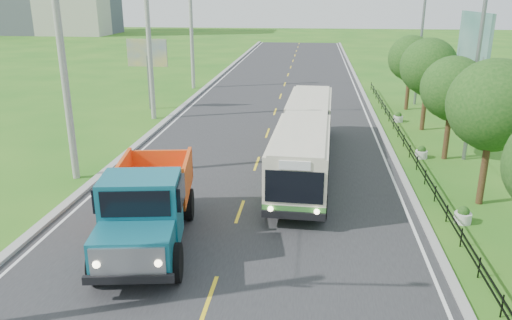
% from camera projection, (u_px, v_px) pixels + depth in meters
% --- Properties ---
extents(ground, '(240.00, 240.00, 0.00)m').
position_uv_depth(ground, '(210.00, 298.00, 14.36)').
color(ground, '#236618').
rests_on(ground, ground).
extents(road, '(14.00, 120.00, 0.02)m').
position_uv_depth(road, '(270.00, 125.00, 33.20)').
color(road, '#28282B').
rests_on(road, ground).
extents(curb_left, '(0.40, 120.00, 0.15)m').
position_uv_depth(curb_left, '(165.00, 121.00, 33.96)').
color(curb_left, '#9E9E99').
rests_on(curb_left, ground).
extents(curb_right, '(0.30, 120.00, 0.10)m').
position_uv_depth(curb_right, '(380.00, 128.00, 32.41)').
color(curb_right, '#9E9E99').
rests_on(curb_right, ground).
extents(edge_line_left, '(0.12, 120.00, 0.00)m').
position_uv_depth(edge_line_left, '(173.00, 122.00, 33.92)').
color(edge_line_left, silver).
rests_on(edge_line_left, road).
extents(edge_line_right, '(0.12, 120.00, 0.00)m').
position_uv_depth(edge_line_right, '(372.00, 128.00, 32.47)').
color(edge_line_right, silver).
rests_on(edge_line_right, road).
extents(centre_dash, '(0.12, 2.20, 0.00)m').
position_uv_depth(centre_dash, '(210.00, 297.00, 14.35)').
color(centre_dash, yellow).
rests_on(centre_dash, road).
extents(railing_right, '(0.04, 40.00, 0.60)m').
position_uv_depth(railing_right, '(410.00, 152.00, 26.59)').
color(railing_right, black).
rests_on(railing_right, ground).
extents(pole_near, '(3.51, 0.32, 10.00)m').
position_uv_depth(pole_near, '(64.00, 70.00, 22.12)').
color(pole_near, gray).
rests_on(pole_near, ground).
extents(pole_mid, '(3.51, 0.32, 10.00)m').
position_uv_depth(pole_mid, '(150.00, 44.00, 33.43)').
color(pole_mid, gray).
rests_on(pole_mid, ground).
extents(pole_far, '(3.51, 0.32, 10.00)m').
position_uv_depth(pole_far, '(192.00, 32.00, 44.74)').
color(pole_far, gray).
rests_on(pole_far, ground).
extents(tree_third, '(3.60, 3.62, 6.00)m').
position_uv_depth(tree_third, '(493.00, 109.00, 19.70)').
color(tree_third, '#382314').
rests_on(tree_third, ground).
extents(tree_fourth, '(3.24, 3.31, 5.40)m').
position_uv_depth(tree_fourth, '(453.00, 91.00, 25.48)').
color(tree_fourth, '#382314').
rests_on(tree_fourth, ground).
extents(tree_fifth, '(3.48, 3.52, 5.80)m').
position_uv_depth(tree_fifth, '(429.00, 69.00, 31.05)').
color(tree_fifth, '#382314').
rests_on(tree_fifth, ground).
extents(tree_back, '(3.30, 3.36, 5.50)m').
position_uv_depth(tree_back, '(411.00, 60.00, 36.77)').
color(tree_back, '#382314').
rests_on(tree_back, ground).
extents(streetlight_mid, '(3.02, 0.20, 9.07)m').
position_uv_depth(streetlight_mid, '(473.00, 66.00, 24.84)').
color(streetlight_mid, slate).
rests_on(streetlight_mid, ground).
extents(streetlight_far, '(3.02, 0.20, 9.07)m').
position_uv_depth(streetlight_far, '(419.00, 41.00, 38.04)').
color(streetlight_far, slate).
rests_on(streetlight_far, ground).
extents(planter_near, '(0.64, 0.64, 0.67)m').
position_uv_depth(planter_near, '(463.00, 216.00, 18.99)').
color(planter_near, silver).
rests_on(planter_near, ground).
extents(planter_mid, '(0.64, 0.64, 0.67)m').
position_uv_depth(planter_mid, '(421.00, 153.00, 26.52)').
color(planter_mid, silver).
rests_on(planter_mid, ground).
extents(planter_far, '(0.64, 0.64, 0.67)m').
position_uv_depth(planter_far, '(398.00, 118.00, 34.06)').
color(planter_far, silver).
rests_on(planter_far, ground).
extents(billboard_left, '(3.00, 0.20, 5.20)m').
position_uv_depth(billboard_left, '(147.00, 57.00, 36.78)').
color(billboard_left, slate).
rests_on(billboard_left, ground).
extents(billboard_right, '(0.24, 6.00, 7.30)m').
position_uv_depth(billboard_right, '(473.00, 46.00, 30.18)').
color(billboard_right, slate).
rests_on(billboard_right, ground).
extents(bus, '(2.88, 14.61, 2.80)m').
position_uv_depth(bus, '(306.00, 135.00, 24.63)').
color(bus, '#377B31').
rests_on(bus, ground).
extents(dump_truck, '(3.60, 7.15, 2.87)m').
position_uv_depth(dump_truck, '(147.00, 201.00, 16.90)').
color(dump_truck, '#136174').
rests_on(dump_truck, ground).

